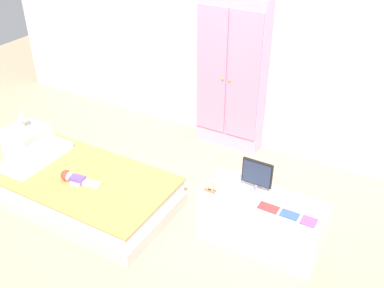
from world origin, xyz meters
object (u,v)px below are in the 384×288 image
object	(u,v)px
nightstand	(28,143)
book_red	(268,208)
rocking_horse_toy	(211,186)
tv_monitor	(257,174)
book_purple	(309,221)
bed	(87,191)
doll	(73,178)
book_blue	(289,215)
tv_stand	(261,221)
table_lamp	(21,115)
wardrobe	(231,75)

from	to	relation	value
nightstand	book_red	size ratio (longest dim) A/B	2.42
rocking_horse_toy	nightstand	bearing A→B (deg)	177.73
tv_monitor	book_purple	size ratio (longest dim) A/B	2.49
rocking_horse_toy	bed	bearing A→B (deg)	-169.95
doll	nightstand	world-z (taller)	doll
tv_monitor	book_purple	world-z (taller)	tv_monitor
book_blue	tv_stand	bearing A→B (deg)	159.24
rocking_horse_toy	book_red	bearing A→B (deg)	3.94
book_blue	book_purple	size ratio (longest dim) A/B	1.22
rocking_horse_toy	tv_monitor	bearing A→B (deg)	32.37
bed	tv_stand	xyz separation A→B (m)	(1.58, 0.33, 0.08)
book_purple	book_blue	bearing A→B (deg)	180.00
tv_stand	table_lamp	bearing A→B (deg)	-179.25
table_lamp	book_blue	bearing A→B (deg)	-1.12
doll	book_purple	bearing A→B (deg)	9.26
book_blue	book_purple	world-z (taller)	same
tv_monitor	table_lamp	bearing A→B (deg)	-177.69
doll	book_red	distance (m)	1.74
doll	tv_monitor	xyz separation A→B (m)	(1.53, 0.49, 0.28)
bed	table_lamp	world-z (taller)	table_lamp
doll	book_purple	world-z (taller)	book_purple
book_red	book_purple	bearing A→B (deg)	0.00
wardrobe	rocking_horse_toy	size ratio (longest dim) A/B	14.06
doll	book_red	bearing A→B (deg)	10.94
doll	wardrobe	distance (m)	1.92
nightstand	wardrobe	bearing A→B (deg)	37.27
doll	table_lamp	xyz separation A→B (m)	(-1.04, 0.39, 0.18)
bed	doll	xyz separation A→B (m)	(-0.05, -0.09, 0.19)
wardrobe	book_red	xyz separation A→B (m)	(1.00, -1.39, -0.37)
doll	tv_stand	size ratio (longest dim) A/B	0.40
nightstand	bed	bearing A→B (deg)	-15.29
wardrobe	book_blue	distance (m)	1.85
nightstand	book_purple	bearing A→B (deg)	-1.06
nightstand	book_red	bearing A→B (deg)	-1.19
table_lamp	tv_stand	distance (m)	2.68
tv_stand	book_red	bearing A→B (deg)	-51.09
doll	book_red	world-z (taller)	book_red
rocking_horse_toy	book_blue	size ratio (longest dim) A/B	0.87
wardrobe	book_purple	xyz separation A→B (m)	(1.31, -1.39, -0.37)
rocking_horse_toy	table_lamp	bearing A→B (deg)	177.73
nightstand	wardrobe	size ratio (longest dim) A/B	0.23
table_lamp	rocking_horse_toy	size ratio (longest dim) A/B	1.93
bed	book_purple	bearing A→B (deg)	6.98
wardrobe	book_purple	bearing A→B (deg)	-46.57
table_lamp	tv_stand	bearing A→B (deg)	0.75
wardrobe	book_purple	size ratio (longest dim) A/B	14.90
tv_monitor	book_red	size ratio (longest dim) A/B	1.79
bed	rocking_horse_toy	xyz separation A→B (m)	(1.17, 0.21, 0.37)
bed	book_blue	size ratio (longest dim) A/B	11.73
book_blue	book_purple	bearing A→B (deg)	0.00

